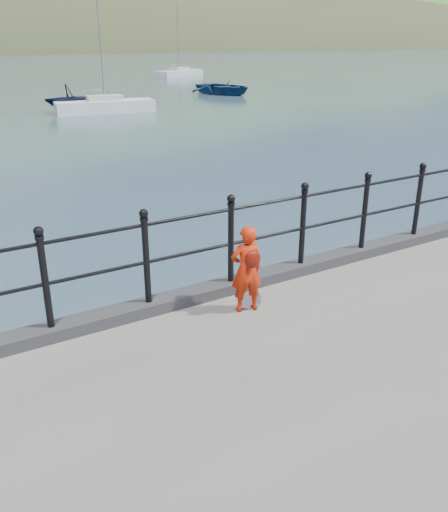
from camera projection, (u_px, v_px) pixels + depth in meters
ground at (188, 361)px, 7.55m from camera, size 600.00×600.00×0.00m
kerb at (192, 296)px, 7.03m from camera, size 60.00×0.30×0.15m
railing at (190, 242)px, 6.75m from camera, size 18.11×0.11×1.20m
far_shore at (2, 107)px, 224.14m from camera, size 830.00×200.00×156.00m
child at (247, 269)px, 6.61m from camera, size 0.45×0.36×1.11m
launch_blue at (224, 87)px, 43.04m from camera, size 4.88×5.94×1.07m
launch_navy at (70, 98)px, 32.65m from camera, size 3.20×2.80×1.63m
sailboat_far at (179, 73)px, 63.14m from camera, size 7.14×4.82×9.93m
sailboat_near at (105, 107)px, 32.52m from camera, size 5.99×2.41×8.06m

